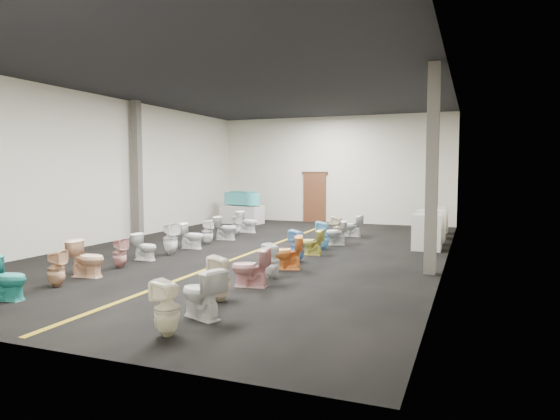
{
  "coord_description": "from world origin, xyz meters",
  "views": [
    {
      "loc": [
        5.59,
        -12.61,
        2.25
      ],
      "look_at": [
        0.29,
        1.0,
        1.07
      ],
      "focal_mm": 32.0,
      "sensor_mm": 36.0,
      "label": 1
    }
  ],
  "objects_px": {
    "toilet_right_1": "(201,293)",
    "toilet_right_0": "(167,308)",
    "bathtub": "(242,198)",
    "toilet_right_4": "(272,261)",
    "toilet_left_3": "(120,253)",
    "toilet_right_6": "(297,246)",
    "toilet_left_0": "(6,278)",
    "toilet_right_3": "(250,267)",
    "toilet_right_5": "(286,252)",
    "appliance_crate_a": "(427,232)",
    "display_table": "(242,214)",
    "toilet_right_2": "(220,278)",
    "appliance_crate_b": "(431,227)",
    "toilet_left_9": "(236,226)",
    "appliance_crate_c": "(434,226)",
    "toilet_left_8": "(226,228)",
    "toilet_right_11": "(352,226)",
    "toilet_right_9": "(335,233)",
    "toilet_left_4": "(145,247)",
    "toilet_left_5": "(171,239)",
    "toilet_right_7": "(311,242)",
    "toilet_right_8": "(323,235)",
    "toilet_left_7": "(207,232)",
    "toilet_right_10": "(338,228)",
    "toilet_left_2": "(87,258)",
    "toilet_left_6": "(192,236)",
    "appliance_crate_d": "(437,220)",
    "toilet_left_1": "(56,269)"
  },
  "relations": [
    {
      "from": "toilet_left_0",
      "to": "toilet_right_3",
      "type": "xyz_separation_m",
      "value": [
        3.53,
        2.41,
        -0.0
      ]
    },
    {
      "from": "toilet_right_0",
      "to": "toilet_right_1",
      "type": "height_order",
      "value": "toilet_right_1"
    },
    {
      "from": "toilet_left_6",
      "to": "toilet_right_4",
      "type": "xyz_separation_m",
      "value": [
        3.62,
        -2.81,
        -0.0
      ]
    },
    {
      "from": "toilet_left_0",
      "to": "toilet_right_0",
      "type": "bearing_deg",
      "value": -106.21
    },
    {
      "from": "toilet_right_1",
      "to": "toilet_right_7",
      "type": "height_order",
      "value": "toilet_right_1"
    },
    {
      "from": "display_table",
      "to": "appliance_crate_c",
      "type": "height_order",
      "value": "appliance_crate_c"
    },
    {
      "from": "display_table",
      "to": "toilet_right_2",
      "type": "bearing_deg",
      "value": -66.12
    },
    {
      "from": "display_table",
      "to": "toilet_left_5",
      "type": "distance_m",
      "value": 7.84
    },
    {
      "from": "appliance_crate_c",
      "to": "toilet_left_8",
      "type": "distance_m",
      "value": 6.85
    },
    {
      "from": "toilet_left_8",
      "to": "toilet_left_9",
      "type": "height_order",
      "value": "toilet_left_8"
    },
    {
      "from": "toilet_right_1",
      "to": "toilet_right_0",
      "type": "bearing_deg",
      "value": 20.96
    },
    {
      "from": "display_table",
      "to": "bathtub",
      "type": "bearing_deg",
      "value": 116.57
    },
    {
      "from": "toilet_right_3",
      "to": "toilet_right_1",
      "type": "bearing_deg",
      "value": -4.36
    },
    {
      "from": "toilet_right_2",
      "to": "toilet_right_11",
      "type": "bearing_deg",
      "value": 176.97
    },
    {
      "from": "appliance_crate_b",
      "to": "toilet_left_9",
      "type": "height_order",
      "value": "appliance_crate_b"
    },
    {
      "from": "toilet_right_6",
      "to": "toilet_right_5",
      "type": "bearing_deg",
      "value": 12.73
    },
    {
      "from": "appliance_crate_c",
      "to": "toilet_left_2",
      "type": "bearing_deg",
      "value": -125.35
    },
    {
      "from": "toilet_right_4",
      "to": "toilet_right_7",
      "type": "relative_size",
      "value": 1.07
    },
    {
      "from": "toilet_left_1",
      "to": "display_table",
      "type": "bearing_deg",
      "value": -3.72
    },
    {
      "from": "display_table",
      "to": "appliance_crate_d",
      "type": "bearing_deg",
      "value": -3.11
    },
    {
      "from": "bathtub",
      "to": "toilet_right_1",
      "type": "bearing_deg",
      "value": -47.81
    },
    {
      "from": "toilet_left_7",
      "to": "toilet_right_3",
      "type": "distance_m",
      "value": 5.75
    },
    {
      "from": "appliance_crate_d",
      "to": "toilet_left_9",
      "type": "relative_size",
      "value": 1.38
    },
    {
      "from": "toilet_right_2",
      "to": "toilet_right_10",
      "type": "distance_m",
      "value": 8.01
    },
    {
      "from": "toilet_left_3",
      "to": "toilet_right_6",
      "type": "bearing_deg",
      "value": -47.03
    },
    {
      "from": "appliance_crate_a",
      "to": "toilet_right_11",
      "type": "bearing_deg",
      "value": 142.33
    },
    {
      "from": "appliance_crate_b",
      "to": "toilet_left_0",
      "type": "height_order",
      "value": "appliance_crate_b"
    },
    {
      "from": "toilet_right_5",
      "to": "toilet_right_7",
      "type": "xyz_separation_m",
      "value": [
        -0.06,
        2.02,
        -0.05
      ]
    },
    {
      "from": "toilet_right_9",
      "to": "toilet_right_0",
      "type": "bearing_deg",
      "value": -16.91
    },
    {
      "from": "toilet_right_9",
      "to": "toilet_left_4",
      "type": "bearing_deg",
      "value": -59.27
    },
    {
      "from": "toilet_left_5",
      "to": "toilet_right_0",
      "type": "distance_m",
      "value": 6.68
    },
    {
      "from": "bathtub",
      "to": "toilet_left_5",
      "type": "distance_m",
      "value": 7.87
    },
    {
      "from": "toilet_left_9",
      "to": "toilet_right_6",
      "type": "relative_size",
      "value": 0.87
    },
    {
      "from": "bathtub",
      "to": "toilet_right_4",
      "type": "bearing_deg",
      "value": -41.9
    },
    {
      "from": "toilet_right_4",
      "to": "toilet_right_10",
      "type": "bearing_deg",
      "value": -154.35
    },
    {
      "from": "display_table",
      "to": "toilet_right_8",
      "type": "bearing_deg",
      "value": -46.63
    },
    {
      "from": "toilet_right_7",
      "to": "toilet_right_8",
      "type": "relative_size",
      "value": 0.84
    },
    {
      "from": "toilet_left_5",
      "to": "toilet_right_6",
      "type": "height_order",
      "value": "toilet_left_5"
    },
    {
      "from": "bathtub",
      "to": "appliance_crate_a",
      "type": "xyz_separation_m",
      "value": [
        7.86,
        -4.39,
        -0.57
      ]
    },
    {
      "from": "toilet_left_4",
      "to": "toilet_right_0",
      "type": "distance_m",
      "value": 6.02
    },
    {
      "from": "toilet_left_2",
      "to": "toilet_right_8",
      "type": "distance_m",
      "value": 6.38
    },
    {
      "from": "toilet_right_6",
      "to": "toilet_right_7",
      "type": "distance_m",
      "value": 1.03
    },
    {
      "from": "display_table",
      "to": "toilet_right_2",
      "type": "height_order",
      "value": "toilet_right_2"
    },
    {
      "from": "toilet_right_3",
      "to": "toilet_right_11",
      "type": "height_order",
      "value": "toilet_right_3"
    },
    {
      "from": "toilet_right_3",
      "to": "appliance_crate_a",
      "type": "bearing_deg",
      "value": 146.15
    },
    {
      "from": "toilet_right_11",
      "to": "toilet_left_1",
      "type": "bearing_deg",
      "value": -15.1
    },
    {
      "from": "toilet_right_0",
      "to": "appliance_crate_c",
      "type": "bearing_deg",
      "value": 172.42
    },
    {
      "from": "toilet_left_7",
      "to": "toilet_right_11",
      "type": "xyz_separation_m",
      "value": [
        3.66,
        3.34,
        -0.02
      ]
    },
    {
      "from": "toilet_left_6",
      "to": "toilet_right_1",
      "type": "distance_m",
      "value": 6.86
    },
    {
      "from": "toilet_left_7",
      "to": "toilet_left_9",
      "type": "xyz_separation_m",
      "value": [
        -0.05,
        2.02,
        -0.03
      ]
    }
  ]
}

